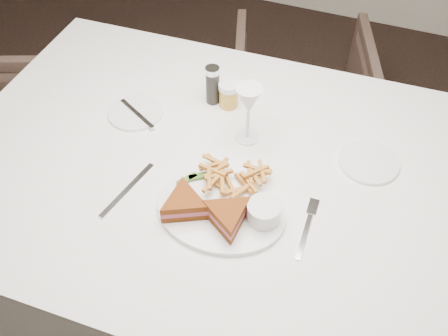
% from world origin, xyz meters
% --- Properties ---
extents(table, '(1.57, 1.08, 0.75)m').
position_xyz_m(table, '(-0.22, 0.36, 0.38)').
color(table, white).
rests_on(table, ground).
extents(chair_far, '(0.73, 0.71, 0.60)m').
position_xyz_m(chair_far, '(-0.24, 1.29, 0.30)').
color(chair_far, '#4B372E').
rests_on(chair_far, ground).
extents(table_setting, '(0.83, 0.57, 0.18)m').
position_xyz_m(table_setting, '(-0.21, 0.31, 0.79)').
color(table_setting, white).
rests_on(table_setting, table).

